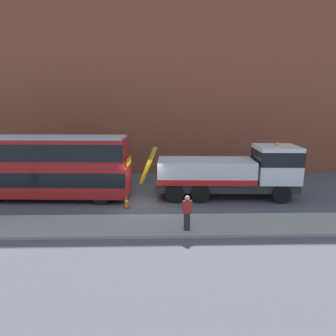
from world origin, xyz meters
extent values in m
plane|color=#4C4C51|center=(0.00, 0.00, 0.00)|extent=(120.00, 120.00, 0.00)
cube|color=gray|center=(0.00, -4.20, 0.07)|extent=(60.00, 2.80, 0.15)
cube|color=brown|center=(0.00, 8.26, 8.00)|extent=(60.00, 1.20, 16.00)
cube|color=#2D2D2D|center=(5.35, 0.60, 0.85)|extent=(9.09, 2.61, 0.55)
cube|color=white|center=(8.55, 0.45, 2.28)|extent=(2.71, 2.71, 2.30)
cube|color=black|center=(8.55, 0.45, 2.73)|extent=(2.74, 2.74, 0.90)
cube|color=silver|center=(4.05, 0.66, 1.83)|extent=(6.21, 2.87, 1.40)
cube|color=red|center=(4.05, 0.66, 1.31)|extent=(6.21, 2.92, 0.36)
cylinder|color=#B79914|center=(0.34, 0.82, 2.13)|extent=(1.24, 0.33, 2.52)
sphere|color=orange|center=(8.55, 0.45, 3.55)|extent=(0.24, 0.24, 0.24)
cylinder|color=black|center=(8.70, 1.56, 0.58)|extent=(1.17, 0.39, 1.16)
cylinder|color=black|center=(8.60, -0.66, 0.58)|extent=(1.17, 0.39, 1.16)
cylinder|color=black|center=(3.70, 1.78, 0.58)|extent=(1.17, 0.39, 1.16)
cylinder|color=black|center=(3.60, -0.44, 0.58)|extent=(1.17, 0.39, 1.16)
cylinder|color=black|center=(2.10, 1.85, 0.58)|extent=(1.17, 0.39, 1.16)
cylinder|color=black|center=(2.00, -0.36, 0.58)|extent=(1.17, 0.39, 1.16)
cube|color=#AD1E1E|center=(-6.35, 0.60, 1.29)|extent=(11.10, 2.99, 1.90)
cube|color=#AD1E1E|center=(-6.35, 0.60, 3.09)|extent=(10.88, 2.88, 1.70)
cube|color=black|center=(-6.35, 0.60, 1.54)|extent=(10.99, 3.03, 0.90)
cube|color=black|center=(-6.35, 0.60, 3.19)|extent=(10.77, 3.02, 1.00)
cube|color=#B2B2B2|center=(-6.35, 0.60, 4.00)|extent=(10.65, 2.77, 0.12)
cube|color=yellow|center=(-0.84, 0.35, 2.54)|extent=(0.13, 1.50, 0.44)
cylinder|color=black|center=(-2.41, 1.50, 0.52)|extent=(1.05, 0.35, 1.04)
cylinder|color=black|center=(-2.50, -0.66, 0.52)|extent=(1.05, 0.35, 1.04)
cylinder|color=black|center=(-9.60, 1.82, 0.52)|extent=(1.05, 0.35, 1.04)
cylinder|color=#232333|center=(2.40, -4.95, 0.57)|extent=(0.39, 0.39, 0.85)
cube|color=maroon|center=(2.40, -4.95, 1.31)|extent=(0.47, 0.40, 0.62)
sphere|color=tan|center=(2.40, -4.95, 1.74)|extent=(0.24, 0.24, 0.24)
cone|color=orange|center=(-0.88, -1.24, 0.36)|extent=(0.32, 0.32, 0.72)
cylinder|color=white|center=(-0.88, -1.24, 0.40)|extent=(0.21, 0.21, 0.10)
cube|color=black|center=(-0.88, -1.24, 0.02)|extent=(0.36, 0.36, 0.04)
camera|label=1|loc=(1.15, -18.86, 6.15)|focal=33.20mm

